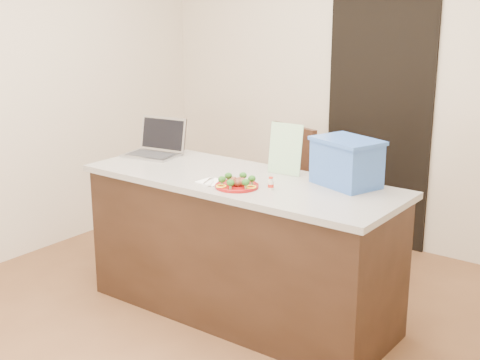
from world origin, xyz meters
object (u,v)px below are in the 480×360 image
Objects in this scene: island at (241,247)px; napkin at (212,182)px; yogurt_bottle at (271,184)px; blue_box at (347,162)px; laptop at (157,145)px; chair at (284,187)px; plate at (237,186)px.

island is 0.50m from napkin.
yogurt_bottle is (0.38, 0.08, 0.03)m from napkin.
yogurt_bottle is at bearing -112.99° from blue_box.
blue_box is at bearing -5.11° from laptop.
yogurt_bottle reaches higher than napkin.
island is at bearing -57.86° from chair.
plate is 3.37× the size of yogurt_bottle.
napkin is 1.90× the size of yogurt_bottle.
yogurt_bottle is at bearing 12.43° from napkin.
island is at bearing -18.53° from laptop.
napkin is (-0.19, -0.00, -0.01)m from plate.
laptop is at bearing -157.08° from blue_box.
chair reaches higher than yogurt_bottle.
napkin is 0.14× the size of chair.
blue_box is (0.60, 0.24, 0.60)m from island.
plate is 0.20m from yogurt_bottle.
chair is at bearing 161.19° from blue_box.
napkin is 0.36× the size of laptop.
plate is at bearing -55.25° from chair.
blue_box reaches higher than laptop.
laptop is at bearing 170.60° from island.
blue_box is at bearing 40.53° from plate.
plate is 0.56× the size of blue_box.
napkin is 1.15m from chair.
yogurt_bottle is 0.17× the size of blue_box.
blue_box reaches higher than island.
plate is at bearing 0.85° from napkin.
blue_box is (1.44, 0.10, 0.07)m from laptop.
yogurt_bottle is 1.20m from chair.
yogurt_bottle is at bearing -21.12° from laptop.
island is at bearing 66.20° from napkin.
island is at bearing 120.43° from plate.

